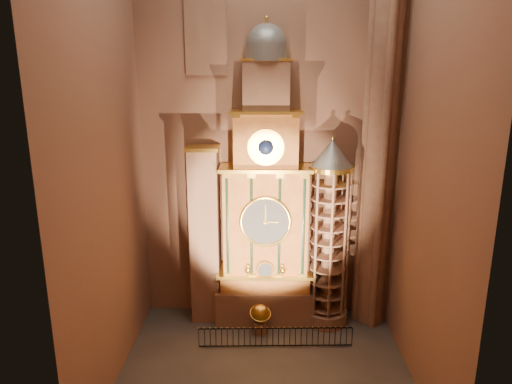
{
  "coord_description": "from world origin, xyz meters",
  "views": [
    {
      "loc": [
        0.03,
        -19.22,
        13.98
      ],
      "look_at": [
        -0.48,
        3.0,
        8.2
      ],
      "focal_mm": 32.0,
      "sensor_mm": 36.0,
      "label": 1
    }
  ],
  "objects_px": {
    "iron_railing": "(276,337)",
    "stair_turret": "(328,236)",
    "portrait_tower": "(205,235)",
    "celestial_globe": "(260,317)",
    "astronomical_clock": "(266,210)"
  },
  "relations": [
    {
      "from": "astronomical_clock",
      "to": "portrait_tower",
      "type": "bearing_deg",
      "value": 179.71
    },
    {
      "from": "portrait_tower",
      "to": "stair_turret",
      "type": "xyz_separation_m",
      "value": [
        6.9,
        -0.28,
        0.12
      ]
    },
    {
      "from": "astronomical_clock",
      "to": "stair_turret",
      "type": "relative_size",
      "value": 1.55
    },
    {
      "from": "astronomical_clock",
      "to": "celestial_globe",
      "type": "relative_size",
      "value": 9.69
    },
    {
      "from": "astronomical_clock",
      "to": "stair_turret",
      "type": "height_order",
      "value": "astronomical_clock"
    },
    {
      "from": "stair_turret",
      "to": "celestial_globe",
      "type": "height_order",
      "value": "stair_turret"
    },
    {
      "from": "iron_railing",
      "to": "stair_turret",
      "type": "bearing_deg",
      "value": 42.65
    },
    {
      "from": "stair_turret",
      "to": "iron_railing",
      "type": "relative_size",
      "value": 1.34
    },
    {
      "from": "astronomical_clock",
      "to": "portrait_tower",
      "type": "relative_size",
      "value": 1.64
    },
    {
      "from": "portrait_tower",
      "to": "iron_railing",
      "type": "height_order",
      "value": "portrait_tower"
    },
    {
      "from": "celestial_globe",
      "to": "iron_railing",
      "type": "xyz_separation_m",
      "value": [
        0.83,
        -1.32,
        -0.44
      ]
    },
    {
      "from": "portrait_tower",
      "to": "celestial_globe",
      "type": "bearing_deg",
      "value": -27.83
    },
    {
      "from": "stair_turret",
      "to": "astronomical_clock",
      "type": "bearing_deg",
      "value": 175.7
    },
    {
      "from": "portrait_tower",
      "to": "celestial_globe",
      "type": "height_order",
      "value": "portrait_tower"
    },
    {
      "from": "iron_railing",
      "to": "portrait_tower",
      "type": "bearing_deg",
      "value": 143.1
    }
  ]
}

